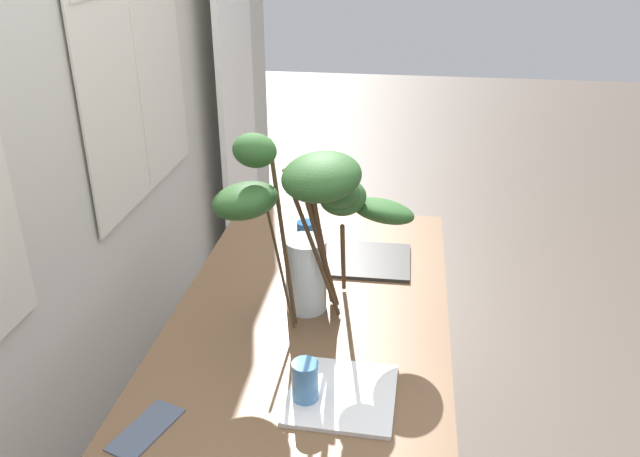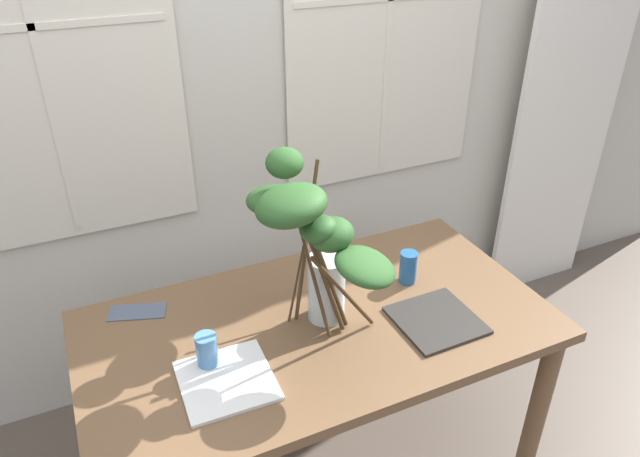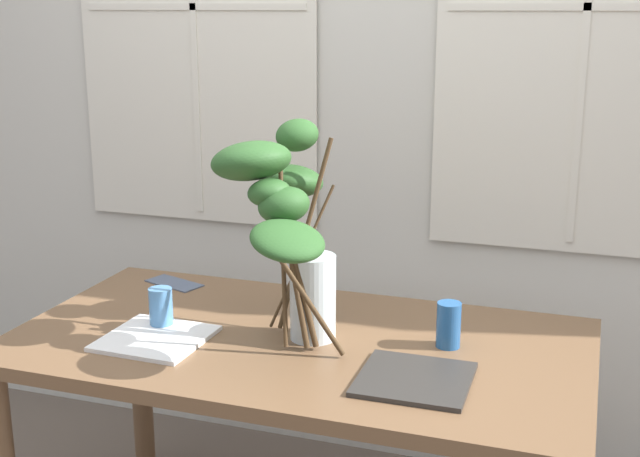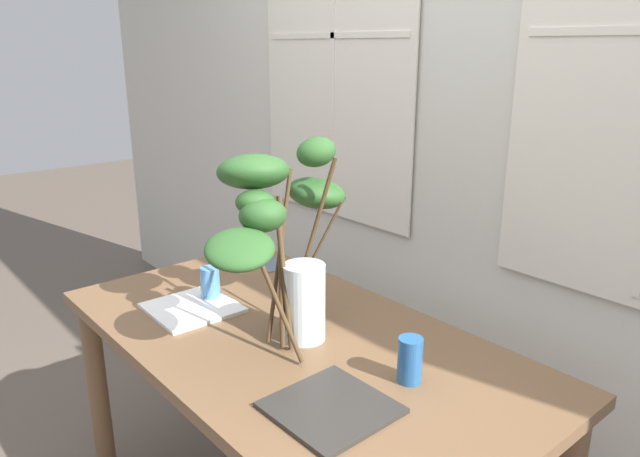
{
  "view_description": "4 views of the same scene",
  "coord_description": "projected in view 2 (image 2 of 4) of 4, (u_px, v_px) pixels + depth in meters",
  "views": [
    {
      "loc": [
        -1.65,
        -0.26,
        1.85
      ],
      "look_at": [
        0.11,
        -0.02,
        1.0
      ],
      "focal_mm": 36.11,
      "sensor_mm": 36.0,
      "label": 1
    },
    {
      "loc": [
        -0.64,
        -1.41,
        2.03
      ],
      "look_at": [
        0.03,
        0.06,
        1.08
      ],
      "focal_mm": 32.93,
      "sensor_mm": 36.0,
      "label": 2
    },
    {
      "loc": [
        0.75,
        -2.01,
        1.63
      ],
      "look_at": [
        0.07,
        -0.01,
        1.08
      ],
      "focal_mm": 47.14,
      "sensor_mm": 36.0,
      "label": 3
    },
    {
      "loc": [
        1.28,
        -0.99,
        1.6
      ],
      "look_at": [
        0.07,
        0.05,
        1.1
      ],
      "focal_mm": 33.29,
      "sensor_mm": 36.0,
      "label": 4
    }
  ],
  "objects": [
    {
      "name": "curtain_sheer_side",
      "position": [
        579.0,
        60.0,
        2.83
      ],
      "size": [
        0.63,
        0.03,
        2.6
      ],
      "primitive_type": "cube",
      "color": "white",
      "rests_on": "ground"
    },
    {
      "name": "plate_square_right",
      "position": [
        436.0,
        320.0,
        1.98
      ],
      "size": [
        0.27,
        0.27,
        0.01
      ],
      "primitive_type": "cube",
      "rotation": [
        0.0,
        0.0,
        0.01
      ],
      "color": "#2D2B28",
      "rests_on": "dining_table"
    },
    {
      "name": "dining_table",
      "position": [
        318.0,
        345.0,
        2.03
      ],
      "size": [
        1.57,
        0.84,
        0.75
      ],
      "color": "brown",
      "rests_on": "ground"
    },
    {
      "name": "vase_with_branches",
      "position": [
        311.0,
        237.0,
        1.79
      ],
      "size": [
        0.41,
        0.61,
        0.6
      ],
      "color": "silver",
      "rests_on": "dining_table"
    },
    {
      "name": "drinking_glass_blue_left",
      "position": [
        207.0,
        351.0,
        1.77
      ],
      "size": [
        0.07,
        0.07,
        0.12
      ],
      "primitive_type": "cylinder",
      "color": "#4C84BC",
      "rests_on": "dining_table"
    },
    {
      "name": "drinking_glass_blue_right",
      "position": [
        408.0,
        267.0,
        2.15
      ],
      "size": [
        0.07,
        0.07,
        0.12
      ],
      "primitive_type": "cylinder",
      "color": "#235693",
      "rests_on": "dining_table"
    },
    {
      "name": "back_wall_with_windows",
      "position": [
        229.0,
        56.0,
        2.28
      ],
      "size": [
        5.8,
        0.14,
        2.9
      ],
      "color": "beige",
      "rests_on": "ground"
    },
    {
      "name": "napkin_folded",
      "position": [
        137.0,
        312.0,
        2.02
      ],
      "size": [
        0.21,
        0.14,
        0.0
      ],
      "primitive_type": "cube",
      "rotation": [
        0.0,
        0.0,
        -0.33
      ],
      "color": "#4C566B",
      "rests_on": "dining_table"
    },
    {
      "name": "plate_square_left",
      "position": [
        227.0,
        380.0,
        1.74
      ],
      "size": [
        0.28,
        0.28,
        0.01
      ],
      "primitive_type": "cube",
      "rotation": [
        0.0,
        0.0,
        -0.03
      ],
      "color": "white",
      "rests_on": "dining_table"
    }
  ]
}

